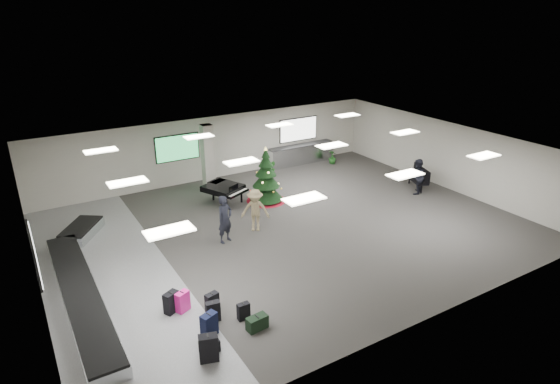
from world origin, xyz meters
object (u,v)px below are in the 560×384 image
baggage_carousel (81,280)px  pink_suitcase (183,302)px  bench (418,176)px  traveler_a (225,219)px  grand_piano (224,189)px  traveler_bench (417,177)px  potted_plant_right (332,157)px  traveler_b (255,210)px  service_counter (301,154)px  potted_plant_left (272,168)px  christmas_tree (266,183)px

baggage_carousel → pink_suitcase: 3.75m
bench → traveler_a: traveler_a is taller
grand_piano → traveler_a: bearing=-138.9°
traveler_a → traveler_bench: size_ratio=1.09×
bench → potted_plant_right: 5.32m
traveler_b → service_counter: bearing=78.5°
bench → potted_plant_left: 7.37m
traveler_a → traveler_bench: bearing=-21.6°
baggage_carousel → traveler_a: (5.22, 0.36, 0.71)m
pink_suitcase → traveler_b: bearing=14.8°
traveler_a → bench: bearing=-18.8°
baggage_carousel → pink_suitcase: pink_suitcase is taller
christmas_tree → bench: 7.51m
pink_suitcase → traveler_a: 4.45m
pink_suitcase → bench: bench is taller
traveler_bench → traveler_a: bearing=-33.0°
baggage_carousel → traveler_bench: traveler_bench is taller
christmas_tree → traveler_a: bearing=-140.8°
pink_suitcase → traveler_a: size_ratio=0.35×
pink_suitcase → potted_plant_right: size_ratio=0.86×
service_counter → grand_piano: 6.81m
pink_suitcase → potted_plant_right: potted_plant_right is taller
pink_suitcase → bench: bearing=-9.6°
traveler_b → traveler_bench: (8.35, -0.48, -0.02)m
bench → traveler_a: (-10.37, -0.27, 0.31)m
potted_plant_left → christmas_tree: bearing=-124.5°
service_counter → bench: 6.70m
grand_piano → potted_plant_right: size_ratio=2.83×
bench → traveler_b: bearing=-158.4°
pink_suitcase → grand_piano: grand_piano is taller
service_counter → potted_plant_right: (1.50, -0.94, -0.17)m
baggage_carousel → potted_plant_right: (14.34, 5.79, 0.16)m
baggage_carousel → pink_suitcase: size_ratio=14.93×
pink_suitcase → traveler_b: traveler_b is taller
traveler_a → traveler_b: bearing=-10.1°
traveler_bench → potted_plant_right: 5.72m
service_counter → traveler_a: (-7.62, -6.37, 0.37)m
christmas_tree → pink_suitcase: bearing=-135.9°
baggage_carousel → christmas_tree: bearing=19.6°
pink_suitcase → potted_plant_left: 12.10m
bench → potted_plant_left: size_ratio=2.52×
grand_piano → pink_suitcase: bearing=-148.3°
baggage_carousel → potted_plant_right: 15.46m
bench → traveler_a: 10.38m
traveler_a → potted_plant_right: (9.12, 5.43, -0.54)m
grand_piano → potted_plant_right: (7.61, 2.06, -0.33)m
service_counter → bench: size_ratio=2.26×
pink_suitcase → grand_piano: (4.42, 6.69, 0.39)m
traveler_b → grand_piano: bearing=122.1°
pink_suitcase → christmas_tree: bearing=19.4°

